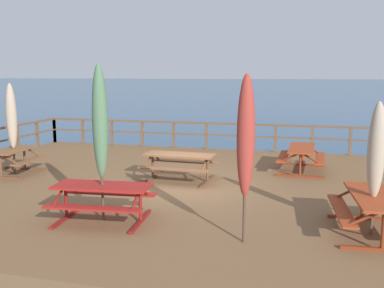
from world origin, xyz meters
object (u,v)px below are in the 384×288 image
(picnic_table_back_right, at_px, (13,156))
(picnic_table_mid_centre, at_px, (302,154))
(picnic_table_front_left, at_px, (373,205))
(patio_umbrella_tall_mid_left, at_px, (376,151))
(picnic_table_back_left, at_px, (180,161))
(picnic_table_mid_right, at_px, (102,195))
(patio_umbrella_tall_back_right, at_px, (100,122))
(patio_umbrella_short_mid, at_px, (246,137))
(patio_umbrella_tall_mid_right, at_px, (11,117))

(picnic_table_back_right, relative_size, picnic_table_mid_centre, 0.82)
(picnic_table_front_left, height_order, patio_umbrella_tall_mid_left, patio_umbrella_tall_mid_left)
(picnic_table_mid_centre, xyz_separation_m, patio_umbrella_tall_mid_left, (1.36, -5.31, 1.06))
(picnic_table_back_left, bearing_deg, picnic_table_mid_centre, 31.81)
(picnic_table_front_left, distance_m, patio_umbrella_tall_mid_left, 1.06)
(picnic_table_mid_right, xyz_separation_m, picnic_table_mid_centre, (3.95, 5.85, 0.00))
(picnic_table_mid_centre, bearing_deg, patio_umbrella_tall_back_right, -124.11)
(patio_umbrella_tall_mid_left, height_order, patio_umbrella_short_mid, patio_umbrella_short_mid)
(picnic_table_mid_centre, distance_m, patio_umbrella_tall_mid_left, 5.58)
(patio_umbrella_tall_back_right, bearing_deg, picnic_table_back_left, 81.27)
(picnic_table_mid_right, height_order, picnic_table_back_left, same)
(picnic_table_front_left, xyz_separation_m, patio_umbrella_short_mid, (-2.31, -1.04, 1.38))
(picnic_table_mid_right, relative_size, picnic_table_back_right, 1.23)
(picnic_table_front_left, height_order, patio_umbrella_tall_back_right, patio_umbrella_tall_back_right)
(patio_umbrella_short_mid, bearing_deg, patio_umbrella_tall_mid_right, 153.85)
(picnic_table_mid_right, height_order, patio_umbrella_tall_mid_left, patio_umbrella_tall_mid_left)
(picnic_table_back_left, bearing_deg, patio_umbrella_tall_mid_right, -174.85)
(picnic_table_mid_right, height_order, patio_umbrella_tall_back_right, patio_umbrella_tall_back_right)
(patio_umbrella_short_mid, bearing_deg, patio_umbrella_tall_mid_left, 23.03)
(picnic_table_back_right, height_order, patio_umbrella_tall_mid_left, patio_umbrella_tall_mid_left)
(picnic_table_back_right, height_order, picnic_table_mid_centre, same)
(picnic_table_mid_centre, bearing_deg, picnic_table_back_left, -148.19)
(patio_umbrella_short_mid, bearing_deg, picnic_table_front_left, 24.25)
(picnic_table_mid_right, bearing_deg, patio_umbrella_tall_back_right, 103.60)
(patio_umbrella_tall_mid_right, bearing_deg, picnic_table_back_right, -103.34)
(picnic_table_mid_centre, bearing_deg, patio_umbrella_short_mid, -98.45)
(picnic_table_back_left, relative_size, patio_umbrella_short_mid, 0.68)
(patio_umbrella_tall_mid_left, relative_size, patio_umbrella_tall_mid_right, 0.92)
(picnic_table_mid_right, xyz_separation_m, patio_umbrella_short_mid, (3.01, -0.43, 1.38))
(picnic_table_back_left, height_order, patio_umbrella_short_mid, patio_umbrella_short_mid)
(picnic_table_back_left, height_order, patio_umbrella_tall_back_right, patio_umbrella_tall_back_right)
(patio_umbrella_tall_back_right, bearing_deg, picnic_table_mid_centre, 55.89)
(patio_umbrella_tall_mid_right, xyz_separation_m, patio_umbrella_short_mid, (7.59, -3.73, 0.18))
(picnic_table_back_left, relative_size, patio_umbrella_tall_mid_right, 0.75)
(patio_umbrella_short_mid, bearing_deg, picnic_table_mid_right, 171.87)
(picnic_table_back_right, bearing_deg, patio_umbrella_short_mid, -25.83)
(picnic_table_back_left, xyz_separation_m, patio_umbrella_short_mid, (2.44, -4.19, 1.38))
(patio_umbrella_short_mid, bearing_deg, picnic_table_mid_centre, 81.55)
(picnic_table_front_left, xyz_separation_m, patio_umbrella_tall_mid_left, (-0.01, -0.06, 1.06))
(patio_umbrella_tall_mid_right, bearing_deg, picnic_table_back_left, 5.15)
(picnic_table_mid_centre, relative_size, patio_umbrella_tall_mid_right, 0.76)
(patio_umbrella_tall_mid_left, bearing_deg, patio_umbrella_tall_back_right, -174.36)
(patio_umbrella_tall_back_right, bearing_deg, picnic_table_mid_right, -76.40)
(picnic_table_back_right, height_order, patio_umbrella_tall_back_right, patio_umbrella_tall_back_right)
(picnic_table_mid_centre, bearing_deg, patio_umbrella_tall_mid_left, -75.59)
(picnic_table_front_left, relative_size, patio_umbrella_tall_back_right, 0.67)
(picnic_table_mid_right, xyz_separation_m, picnic_table_back_left, (0.57, 3.76, 0.00))
(picnic_table_mid_right, bearing_deg, picnic_table_front_left, 6.53)
(patio_umbrella_tall_mid_left, distance_m, patio_umbrella_tall_mid_right, 10.26)
(picnic_table_mid_centre, relative_size, patio_umbrella_tall_mid_left, 0.83)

